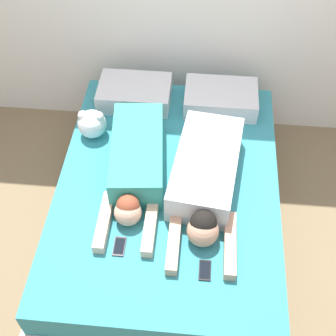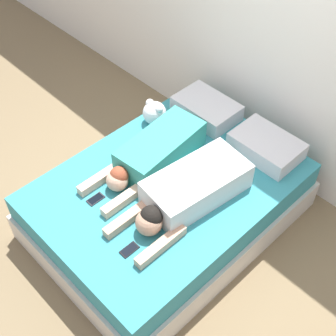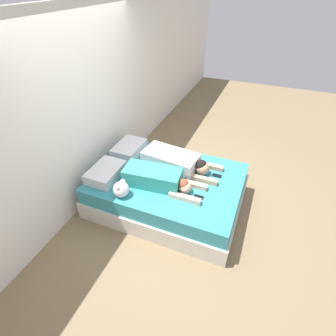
{
  "view_description": "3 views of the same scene",
  "coord_description": "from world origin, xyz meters",
  "px_view_note": "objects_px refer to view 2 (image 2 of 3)",
  "views": [
    {
      "loc": [
        0.18,
        -1.96,
        2.97
      ],
      "look_at": [
        0.0,
        0.0,
        0.66
      ],
      "focal_mm": 50.0,
      "sensor_mm": 36.0,
      "label": 1
    },
    {
      "loc": [
        1.75,
        -1.7,
        3.25
      ],
      "look_at": [
        0.0,
        0.0,
        0.66
      ],
      "focal_mm": 50.0,
      "sensor_mm": 36.0,
      "label": 2
    },
    {
      "loc": [
        -2.68,
        -1.1,
        2.83
      ],
      "look_at": [
        0.0,
        0.0,
        0.66
      ],
      "focal_mm": 28.0,
      "sensor_mm": 36.0,
      "label": 3
    }
  ],
  "objects_px": {
    "bed": "(168,202)",
    "person_left": "(154,154)",
    "cell_phone_right": "(129,250)",
    "person_right": "(188,191)",
    "cell_phone_left": "(96,199)",
    "pillow_head_right": "(266,146)",
    "pillow_head_left": "(207,109)",
    "plush_toy": "(154,112)"
  },
  "relations": [
    {
      "from": "pillow_head_left",
      "to": "cell_phone_left",
      "type": "bearing_deg",
      "value": -86.25
    },
    {
      "from": "pillow_head_left",
      "to": "cell_phone_right",
      "type": "bearing_deg",
      "value": -67.08
    },
    {
      "from": "person_left",
      "to": "bed",
      "type": "bearing_deg",
      "value": -13.52
    },
    {
      "from": "person_right",
      "to": "cell_phone_right",
      "type": "distance_m",
      "value": 0.62
    },
    {
      "from": "pillow_head_right",
      "to": "person_left",
      "type": "distance_m",
      "value": 0.93
    },
    {
      "from": "cell_phone_left",
      "to": "plush_toy",
      "type": "relative_size",
      "value": 0.61
    },
    {
      "from": "pillow_head_left",
      "to": "person_right",
      "type": "distance_m",
      "value": 1.02
    },
    {
      "from": "person_left",
      "to": "plush_toy",
      "type": "bearing_deg",
      "value": 136.33
    },
    {
      "from": "person_left",
      "to": "cell_phone_left",
      "type": "distance_m",
      "value": 0.59
    },
    {
      "from": "pillow_head_right",
      "to": "person_right",
      "type": "distance_m",
      "value": 0.84
    },
    {
      "from": "bed",
      "to": "pillow_head_left",
      "type": "xyz_separation_m",
      "value": [
        -0.33,
        0.8,
        0.33
      ]
    },
    {
      "from": "person_left",
      "to": "pillow_head_right",
      "type": "bearing_deg",
      "value": 53.53
    },
    {
      "from": "pillow_head_right",
      "to": "cell_phone_right",
      "type": "bearing_deg",
      "value": -92.36
    },
    {
      "from": "person_left",
      "to": "person_right",
      "type": "bearing_deg",
      "value": -10.15
    },
    {
      "from": "person_right",
      "to": "cell_phone_left",
      "type": "xyz_separation_m",
      "value": [
        -0.49,
        -0.49,
        -0.1
      ]
    },
    {
      "from": "bed",
      "to": "plush_toy",
      "type": "relative_size",
      "value": 9.61
    },
    {
      "from": "person_right",
      "to": "cell_phone_right",
      "type": "xyz_separation_m",
      "value": [
        0.03,
        -0.61,
        -0.1
      ]
    },
    {
      "from": "person_right",
      "to": "plush_toy",
      "type": "xyz_separation_m",
      "value": [
        -0.84,
        0.44,
        -0.0
      ]
    },
    {
      "from": "bed",
      "to": "person_left",
      "type": "relative_size",
      "value": 1.89
    },
    {
      "from": "pillow_head_left",
      "to": "cell_phone_right",
      "type": "relative_size",
      "value": 4.16
    },
    {
      "from": "person_left",
      "to": "pillow_head_left",
      "type": "bearing_deg",
      "value": 98.68
    },
    {
      "from": "bed",
      "to": "cell_phone_left",
      "type": "bearing_deg",
      "value": -115.21
    },
    {
      "from": "person_right",
      "to": "cell_phone_left",
      "type": "height_order",
      "value": "person_right"
    },
    {
      "from": "person_left",
      "to": "cell_phone_left",
      "type": "relative_size",
      "value": 8.37
    },
    {
      "from": "person_right",
      "to": "cell_phone_left",
      "type": "bearing_deg",
      "value": -135.05
    },
    {
      "from": "bed",
      "to": "person_left",
      "type": "bearing_deg",
      "value": 166.48
    },
    {
      "from": "pillow_head_left",
      "to": "plush_toy",
      "type": "xyz_separation_m",
      "value": [
        -0.25,
        -0.4,
        0.03
      ]
    },
    {
      "from": "bed",
      "to": "cell_phone_right",
      "type": "xyz_separation_m",
      "value": [
        0.27,
        -0.64,
        0.26
      ]
    },
    {
      "from": "pillow_head_right",
      "to": "cell_phone_right",
      "type": "height_order",
      "value": "pillow_head_right"
    },
    {
      "from": "pillow_head_left",
      "to": "pillow_head_right",
      "type": "height_order",
      "value": "same"
    },
    {
      "from": "cell_phone_left",
      "to": "bed",
      "type": "bearing_deg",
      "value": 64.79
    },
    {
      "from": "cell_phone_right",
      "to": "pillow_head_left",
      "type": "bearing_deg",
      "value": 112.92
    },
    {
      "from": "pillow_head_right",
      "to": "plush_toy",
      "type": "xyz_separation_m",
      "value": [
        -0.92,
        -0.4,
        0.03
      ]
    },
    {
      "from": "pillow_head_left",
      "to": "cell_phone_right",
      "type": "xyz_separation_m",
      "value": [
        0.61,
        -1.44,
        -0.07
      ]
    },
    {
      "from": "pillow_head_right",
      "to": "cell_phone_left",
      "type": "height_order",
      "value": "pillow_head_right"
    },
    {
      "from": "pillow_head_left",
      "to": "pillow_head_right",
      "type": "bearing_deg",
      "value": 0.0
    },
    {
      "from": "pillow_head_right",
      "to": "pillow_head_left",
      "type": "bearing_deg",
      "value": 180.0
    },
    {
      "from": "pillow_head_right",
      "to": "person_right",
      "type": "xyz_separation_m",
      "value": [
        -0.09,
        -0.83,
        0.03
      ]
    },
    {
      "from": "plush_toy",
      "to": "cell_phone_right",
      "type": "bearing_deg",
      "value": -50.39
    },
    {
      "from": "bed",
      "to": "cell_phone_right",
      "type": "height_order",
      "value": "cell_phone_right"
    },
    {
      "from": "pillow_head_left",
      "to": "person_left",
      "type": "relative_size",
      "value": 0.5
    },
    {
      "from": "cell_phone_right",
      "to": "person_right",
      "type": "bearing_deg",
      "value": 92.53
    }
  ]
}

